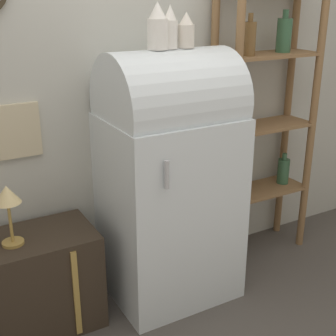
{
  "coord_description": "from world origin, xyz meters",
  "views": [
    {
      "loc": [
        -1.24,
        -1.92,
        1.75
      ],
      "look_at": [
        -0.01,
        0.25,
        0.81
      ],
      "focal_mm": 50.0,
      "sensor_mm": 36.0,
      "label": 1
    }
  ],
  "objects_px": {
    "refrigerator": "(170,176)",
    "vase_right": "(186,31)",
    "vase_center": "(170,28)",
    "suitcase_trunk": "(26,285)",
    "vase_left": "(158,28)",
    "desk_lamp": "(8,200)"
  },
  "relations": [
    {
      "from": "refrigerator",
      "to": "suitcase_trunk",
      "type": "xyz_separation_m",
      "value": [
        -0.86,
        0.05,
        -0.48
      ]
    },
    {
      "from": "refrigerator",
      "to": "vase_center",
      "type": "distance_m",
      "value": 0.82
    },
    {
      "from": "refrigerator",
      "to": "vase_right",
      "type": "bearing_deg",
      "value": -3.68
    },
    {
      "from": "refrigerator",
      "to": "vase_right",
      "type": "relative_size",
      "value": 8.07
    },
    {
      "from": "refrigerator",
      "to": "vase_left",
      "type": "distance_m",
      "value": 0.82
    },
    {
      "from": "vase_center",
      "to": "refrigerator",
      "type": "bearing_deg",
      "value": 114.34
    },
    {
      "from": "vase_right",
      "to": "vase_left",
      "type": "bearing_deg",
      "value": 179.49
    },
    {
      "from": "vase_center",
      "to": "desk_lamp",
      "type": "relative_size",
      "value": 0.69
    },
    {
      "from": "refrigerator",
      "to": "vase_center",
      "type": "relative_size",
      "value": 6.7
    },
    {
      "from": "refrigerator",
      "to": "desk_lamp",
      "type": "height_order",
      "value": "refrigerator"
    },
    {
      "from": "suitcase_trunk",
      "to": "vase_left",
      "type": "distance_m",
      "value": 1.52
    },
    {
      "from": "vase_right",
      "to": "desk_lamp",
      "type": "distance_m",
      "value": 1.25
    },
    {
      "from": "suitcase_trunk",
      "to": "vase_left",
      "type": "height_order",
      "value": "vase_left"
    },
    {
      "from": "refrigerator",
      "to": "vase_left",
      "type": "height_order",
      "value": "vase_left"
    },
    {
      "from": "vase_left",
      "to": "suitcase_trunk",
      "type": "bearing_deg",
      "value": 175.66
    },
    {
      "from": "suitcase_trunk",
      "to": "desk_lamp",
      "type": "distance_m",
      "value": 0.52
    },
    {
      "from": "suitcase_trunk",
      "to": "vase_right",
      "type": "relative_size",
      "value": 4.19
    },
    {
      "from": "refrigerator",
      "to": "suitcase_trunk",
      "type": "relative_size",
      "value": 1.93
    },
    {
      "from": "desk_lamp",
      "to": "refrigerator",
      "type": "bearing_deg",
      "value": -1.51
    },
    {
      "from": "refrigerator",
      "to": "vase_right",
      "type": "distance_m",
      "value": 0.8
    },
    {
      "from": "suitcase_trunk",
      "to": "refrigerator",
      "type": "bearing_deg",
      "value": -3.66
    },
    {
      "from": "vase_left",
      "to": "vase_right",
      "type": "distance_m",
      "value": 0.17
    }
  ]
}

